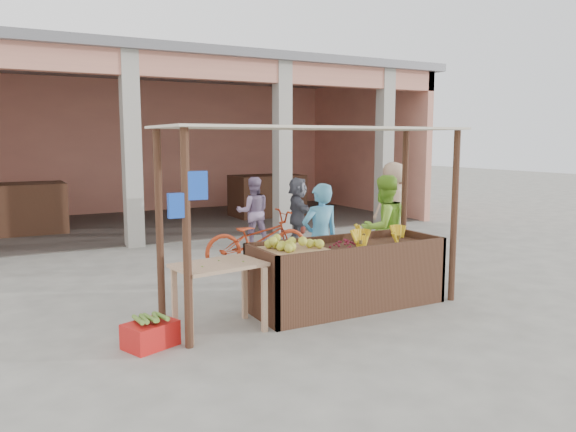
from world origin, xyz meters
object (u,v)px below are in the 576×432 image
fruit_stall (347,277)px  side_table (219,275)px  vendor_blue (320,235)px  red_crate (150,335)px  vendor_green (384,225)px  motorcycle (257,238)px

fruit_stall → side_table: bearing=-176.9°
fruit_stall → vendor_blue: vendor_blue is taller
red_crate → vendor_green: vendor_green is taller
fruit_stall → side_table: size_ratio=2.40×
vendor_blue → vendor_green: (1.27, 0.16, 0.03)m
vendor_green → red_crate: bearing=12.9°
fruit_stall → red_crate: fruit_stall is taller
vendor_blue → vendor_green: vendor_green is taller
red_crate → vendor_green: bearing=-5.6°
motorcycle → side_table: bearing=149.9°
red_crate → vendor_blue: vendor_blue is taller
fruit_stall → motorcycle: (-0.07, 2.66, 0.12)m
side_table → vendor_green: (3.16, 1.00, 0.21)m
fruit_stall → motorcycle: motorcycle is taller
vendor_blue → vendor_green: bearing=-172.1°
vendor_blue → motorcycle: bearing=-86.5°
side_table → motorcycle: bearing=48.6°
red_crate → fruit_stall: bearing=-16.4°
red_crate → side_table: bearing=-12.4°
red_crate → vendor_green: 4.23m
fruit_stall → motorcycle: bearing=91.6°
fruit_stall → vendor_blue: (0.03, 0.73, 0.46)m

